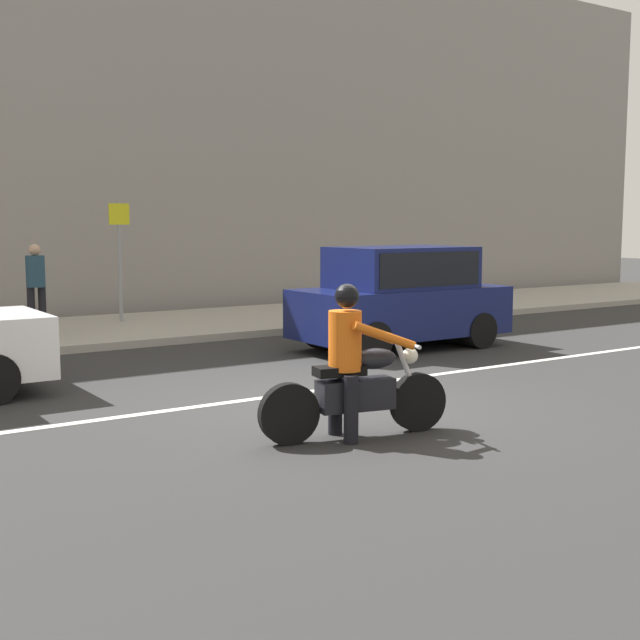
{
  "coord_description": "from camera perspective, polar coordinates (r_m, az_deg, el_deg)",
  "views": [
    {
      "loc": [
        -5.6,
        -8.07,
        2.21
      ],
      "look_at": [
        -0.42,
        -0.3,
        1.11
      ],
      "focal_mm": 46.34,
      "sensor_mm": 36.0,
      "label": 1
    }
  ],
  "objects": [
    {
      "name": "lane_marking_stripe",
      "position": [
        10.62,
        -3.33,
        -5.3
      ],
      "size": [
        18.0,
        0.14,
        0.01
      ],
      "primitive_type": "cube",
      "color": "silver",
      "rests_on": "ground_plane"
    },
    {
      "name": "building_facade",
      "position": [
        20.42,
        -18.04,
        13.55
      ],
      "size": [
        40.0,
        1.4,
        9.52
      ],
      "primitive_type": "cube",
      "color": "gray",
      "rests_on": "ground_plane"
    },
    {
      "name": "pedestrian_bystander",
      "position": [
        15.99,
        -19.03,
        2.47
      ],
      "size": [
        0.34,
        0.34,
        1.69
      ],
      "color": "black",
      "rests_on": "sidewalk_slab"
    },
    {
      "name": "parked_hatchback_navy",
      "position": [
        14.61,
        5.6,
        1.65
      ],
      "size": [
        3.83,
        1.76,
        1.8
      ],
      "color": "#11194C",
      "rests_on": "ground_plane"
    },
    {
      "name": "street_sign_post",
      "position": [
        17.9,
        -13.67,
        4.76
      ],
      "size": [
        0.44,
        0.08,
        2.51
      ],
      "color": "gray",
      "rests_on": "sidewalk_slab"
    },
    {
      "name": "ground_plane",
      "position": [
        10.07,
        1.04,
        -5.98
      ],
      "size": [
        80.0,
        80.0,
        0.0
      ],
      "primitive_type": "plane",
      "color": "#2D2D2D"
    },
    {
      "name": "motorcycle_with_rider_orange_stripe",
      "position": [
        8.51,
        2.37,
        -3.87
      ],
      "size": [
        2.07,
        0.77,
        1.6
      ],
      "color": "black",
      "rests_on": "ground_plane"
    },
    {
      "name": "sidewalk_slab",
      "position": [
        17.15,
        -14.38,
        -0.67
      ],
      "size": [
        40.0,
        4.4,
        0.14
      ],
      "primitive_type": "cube",
      "color": "#A8A399",
      "rests_on": "ground_plane"
    }
  ]
}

